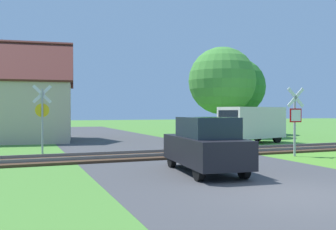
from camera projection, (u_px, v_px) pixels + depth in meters
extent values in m
plane|color=#4C8433|center=(294.00, 195.00, 8.77)|extent=(160.00, 160.00, 0.00)
cube|color=#424244|center=(246.00, 180.00, 10.63)|extent=(8.02, 80.00, 0.01)
cube|color=#422D1E|center=(166.00, 155.00, 16.50)|extent=(60.00, 2.60, 0.10)
cube|color=slate|center=(160.00, 151.00, 17.16)|extent=(60.00, 0.08, 0.12)
cube|color=slate|center=(172.00, 154.00, 15.83)|extent=(60.00, 0.08, 0.12)
cylinder|color=#9E9EA5|center=(295.00, 125.00, 16.32)|extent=(0.10, 0.10, 2.73)
cube|color=red|center=(296.00, 115.00, 16.25)|extent=(0.60, 0.05, 0.60)
cube|color=white|center=(296.00, 115.00, 16.23)|extent=(0.49, 0.03, 0.49)
cube|color=white|center=(296.00, 97.00, 16.24)|extent=(0.88, 0.06, 0.88)
cube|color=white|center=(296.00, 97.00, 16.24)|extent=(0.88, 0.06, 0.88)
cylinder|color=#9E9EA5|center=(42.00, 121.00, 17.35)|extent=(0.09, 0.09, 3.03)
cube|color=white|center=(42.00, 94.00, 17.40)|extent=(0.88, 0.06, 0.88)
cube|color=white|center=(42.00, 94.00, 17.40)|extent=(0.88, 0.06, 0.88)
cylinder|color=yellow|center=(42.00, 110.00, 17.41)|extent=(0.64, 0.05, 0.64)
cube|color=#C6B293|center=(10.00, 112.00, 24.70)|extent=(8.44, 7.08, 3.92)
cube|color=#562823|center=(6.00, 59.00, 23.19)|extent=(8.48, 4.50, 2.95)
cube|color=#562823|center=(14.00, 65.00, 26.16)|extent=(8.48, 4.50, 2.95)
cube|color=brown|center=(44.00, 59.00, 25.19)|extent=(0.56, 0.56, 1.10)
cylinder|color=#513823|center=(237.00, 121.00, 32.60)|extent=(0.42, 0.42, 2.30)
sphere|color=#337A2D|center=(237.00, 87.00, 32.58)|extent=(4.91, 4.91, 4.91)
cylinder|color=#513823|center=(222.00, 121.00, 29.19)|extent=(0.46, 0.46, 2.40)
sphere|color=#478E38|center=(222.00, 81.00, 29.17)|extent=(5.26, 5.26, 5.26)
cube|color=silver|center=(252.00, 122.00, 23.17)|extent=(4.54, 2.88, 1.90)
cube|color=silver|center=(224.00, 132.00, 21.74)|extent=(1.13, 1.92, 0.90)
cube|color=#19232D|center=(228.00, 117.00, 21.95)|extent=(0.44, 1.57, 0.85)
cube|color=navy|center=(241.00, 127.00, 23.95)|extent=(3.66, 0.95, 0.16)
cylinder|color=black|center=(227.00, 138.00, 22.97)|extent=(0.70, 0.34, 0.68)
cylinder|color=black|center=(246.00, 139.00, 21.71)|extent=(0.70, 0.34, 0.68)
cylinder|color=black|center=(258.00, 136.00, 24.65)|extent=(0.70, 0.34, 0.68)
cylinder|color=black|center=(277.00, 137.00, 23.39)|extent=(0.70, 0.34, 0.68)
cube|color=black|center=(204.00, 150.00, 12.00)|extent=(2.05, 4.15, 0.84)
cube|color=#19232D|center=(207.00, 127.00, 11.80)|extent=(1.62, 2.33, 0.64)
cylinder|color=black|center=(209.00, 157.00, 13.50)|extent=(0.24, 0.62, 0.60)
cylinder|color=black|center=(172.00, 159.00, 13.12)|extent=(0.24, 0.62, 0.60)
cylinder|color=black|center=(244.00, 168.00, 10.88)|extent=(0.24, 0.62, 0.60)
cylinder|color=black|center=(199.00, 171.00, 10.50)|extent=(0.24, 0.62, 0.60)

